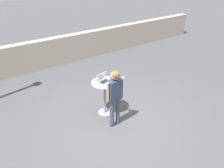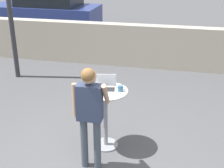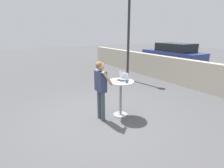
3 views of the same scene
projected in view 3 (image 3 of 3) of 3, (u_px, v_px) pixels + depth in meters
ground_plane at (101, 119)px, 4.93m from camera, size 50.00×50.00×0.00m
pavement_kerb at (201, 76)px, 7.22m from camera, size 17.37×0.35×1.20m
cafe_table at (121, 92)px, 4.96m from camera, size 0.73×0.73×1.04m
laptop at (122, 79)px, 4.88m from camera, size 0.38×0.33×0.24m
coffee_mug at (127, 81)px, 4.67m from camera, size 0.12×0.08×0.10m
standing_person at (101, 84)px, 4.63m from camera, size 0.51×0.37×1.64m
parked_car_near_street at (173, 54)px, 12.52m from camera, size 4.51×2.02×1.60m
street_lamp at (129, 25)px, 8.20m from camera, size 0.32×0.32×4.10m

